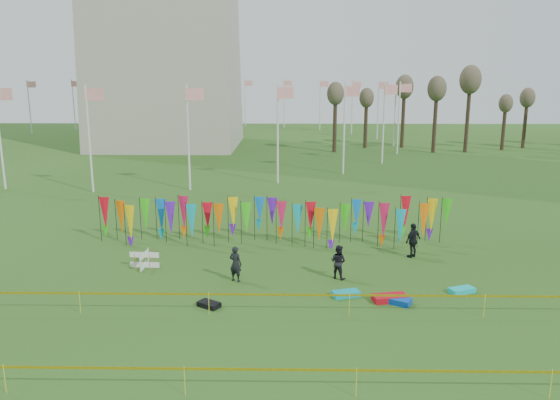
{
  "coord_description": "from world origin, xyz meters",
  "views": [
    {
      "loc": [
        0.97,
        -20.38,
        8.72
      ],
      "look_at": [
        0.5,
        6.0,
        2.65
      ],
      "focal_mm": 35.0,
      "sensor_mm": 36.0,
      "label": 1
    }
  ],
  "objects_px": {
    "person_right": "(413,240)",
    "kite_bag_black": "(209,304)",
    "kite_bag_teal": "(462,290)",
    "kite_bag_blue": "(396,300)",
    "person_left": "(236,264)",
    "person_mid": "(338,262)",
    "kite_bag_red": "(390,298)",
    "box_kite": "(145,260)",
    "kite_bag_turquoise": "(346,294)"
  },
  "relations": [
    {
      "from": "person_right",
      "to": "kite_bag_teal",
      "type": "bearing_deg",
      "value": 64.81
    },
    {
      "from": "person_right",
      "to": "kite_bag_red",
      "type": "distance_m",
      "value": 5.77
    },
    {
      "from": "person_mid",
      "to": "kite_bag_turquoise",
      "type": "bearing_deg",
      "value": 126.61
    },
    {
      "from": "kite_bag_blue",
      "to": "kite_bag_black",
      "type": "height_order",
      "value": "kite_bag_blue"
    },
    {
      "from": "kite_bag_blue",
      "to": "person_mid",
      "type": "bearing_deg",
      "value": 128.01
    },
    {
      "from": "person_left",
      "to": "kite_bag_blue",
      "type": "bearing_deg",
      "value": -174.79
    },
    {
      "from": "person_mid",
      "to": "person_right",
      "type": "distance_m",
      "value": 4.85
    },
    {
      "from": "person_right",
      "to": "kite_bag_black",
      "type": "xyz_separation_m",
      "value": [
        -9.11,
        -6.03,
        -0.76
      ]
    },
    {
      "from": "box_kite",
      "to": "kite_bag_red",
      "type": "distance_m",
      "value": 11.26
    },
    {
      "from": "kite_bag_turquoise",
      "to": "kite_bag_blue",
      "type": "xyz_separation_m",
      "value": [
        1.91,
        -0.63,
        0.01
      ]
    },
    {
      "from": "kite_bag_blue",
      "to": "kite_bag_red",
      "type": "height_order",
      "value": "kite_bag_red"
    },
    {
      "from": "box_kite",
      "to": "person_right",
      "type": "xyz_separation_m",
      "value": [
        12.71,
        1.73,
        0.47
      ]
    },
    {
      "from": "person_left",
      "to": "person_mid",
      "type": "bearing_deg",
      "value": -150.61
    },
    {
      "from": "person_mid",
      "to": "kite_bag_red",
      "type": "relative_size",
      "value": 1.13
    },
    {
      "from": "kite_bag_teal",
      "to": "kite_bag_turquoise",
      "type": "bearing_deg",
      "value": -174.25
    },
    {
      "from": "kite_bag_black",
      "to": "kite_bag_teal",
      "type": "relative_size",
      "value": 0.81
    },
    {
      "from": "person_mid",
      "to": "kite_bag_red",
      "type": "xyz_separation_m",
      "value": [
        1.84,
        -2.44,
        -0.63
      ]
    },
    {
      "from": "box_kite",
      "to": "person_mid",
      "type": "bearing_deg",
      "value": -7.55
    },
    {
      "from": "box_kite",
      "to": "kite_bag_red",
      "type": "xyz_separation_m",
      "value": [
        10.66,
        -3.61,
        -0.26
      ]
    },
    {
      "from": "person_left",
      "to": "box_kite",
      "type": "bearing_deg",
      "value": 4.2
    },
    {
      "from": "person_left",
      "to": "kite_bag_turquoise",
      "type": "height_order",
      "value": "person_left"
    },
    {
      "from": "kite_bag_red",
      "to": "kite_bag_black",
      "type": "xyz_separation_m",
      "value": [
        -7.06,
        -0.68,
        -0.03
      ]
    },
    {
      "from": "person_mid",
      "to": "kite_bag_red",
      "type": "distance_m",
      "value": 3.12
    },
    {
      "from": "kite_bag_red",
      "to": "kite_bag_black",
      "type": "relative_size",
      "value": 1.59
    },
    {
      "from": "kite_bag_black",
      "to": "person_left",
      "type": "bearing_deg",
      "value": 74.1
    },
    {
      "from": "kite_bag_turquoise",
      "to": "kite_bag_black",
      "type": "height_order",
      "value": "kite_bag_turquoise"
    },
    {
      "from": "person_mid",
      "to": "kite_bag_turquoise",
      "type": "relative_size",
      "value": 1.39
    },
    {
      "from": "box_kite",
      "to": "kite_bag_teal",
      "type": "height_order",
      "value": "box_kite"
    },
    {
      "from": "kite_bag_teal",
      "to": "box_kite",
      "type": "bearing_deg",
      "value": 168.9
    },
    {
      "from": "kite_bag_turquoise",
      "to": "kite_bag_teal",
      "type": "height_order",
      "value": "kite_bag_turquoise"
    },
    {
      "from": "box_kite",
      "to": "kite_bag_blue",
      "type": "bearing_deg",
      "value": -19.29
    },
    {
      "from": "box_kite",
      "to": "kite_bag_black",
      "type": "bearing_deg",
      "value": -50.03
    },
    {
      "from": "box_kite",
      "to": "kite_bag_turquoise",
      "type": "bearing_deg",
      "value": -19.52
    },
    {
      "from": "kite_bag_blue",
      "to": "person_right",
      "type": "bearing_deg",
      "value": 71.78
    },
    {
      "from": "person_mid",
      "to": "kite_bag_black",
      "type": "height_order",
      "value": "person_mid"
    },
    {
      "from": "person_right",
      "to": "kite_bag_black",
      "type": "relative_size",
      "value": 2.02
    },
    {
      "from": "kite_bag_red",
      "to": "kite_bag_teal",
      "type": "xyz_separation_m",
      "value": [
        3.11,
        0.91,
        -0.02
      ]
    },
    {
      "from": "person_left",
      "to": "kite_bag_red",
      "type": "bearing_deg",
      "value": -173.81
    },
    {
      "from": "kite_bag_teal",
      "to": "person_right",
      "type": "bearing_deg",
      "value": 103.45
    },
    {
      "from": "kite_bag_turquoise",
      "to": "person_mid",
      "type": "bearing_deg",
      "value": 94.43
    },
    {
      "from": "person_left",
      "to": "kite_bag_teal",
      "type": "relative_size",
      "value": 1.51
    },
    {
      "from": "box_kite",
      "to": "kite_bag_red",
      "type": "relative_size",
      "value": 0.58
    },
    {
      "from": "kite_bag_turquoise",
      "to": "kite_bag_teal",
      "type": "bearing_deg",
      "value": 5.75
    },
    {
      "from": "person_left",
      "to": "kite_bag_blue",
      "type": "relative_size",
      "value": 1.43
    },
    {
      "from": "person_right",
      "to": "kite_bag_turquoise",
      "type": "height_order",
      "value": "person_right"
    },
    {
      "from": "kite_bag_black",
      "to": "kite_bag_red",
      "type": "bearing_deg",
      "value": 5.52
    },
    {
      "from": "person_left",
      "to": "kite_bag_turquoise",
      "type": "bearing_deg",
      "value": -175.08
    },
    {
      "from": "box_kite",
      "to": "person_left",
      "type": "bearing_deg",
      "value": -19.89
    },
    {
      "from": "person_mid",
      "to": "kite_bag_teal",
      "type": "relative_size",
      "value": 1.45
    },
    {
      "from": "person_right",
      "to": "kite_bag_red",
      "type": "bearing_deg",
      "value": 30.37
    }
  ]
}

